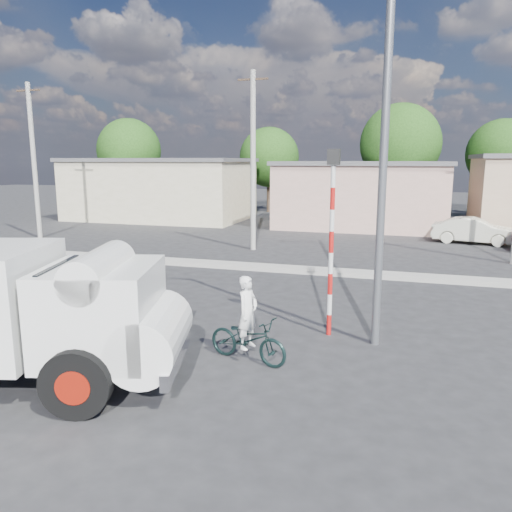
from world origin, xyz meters
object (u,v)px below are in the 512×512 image
(bicycle, at_px, (248,339))
(cyclist, at_px, (248,326))
(traffic_pole, at_px, (332,227))
(car_cream, at_px, (474,231))
(streetlight, at_px, (377,119))
(truck, at_px, (7,311))

(bicycle, bearing_deg, cyclist, -74.57)
(cyclist, relative_size, traffic_pole, 0.35)
(bicycle, bearing_deg, car_cream, -4.02)
(cyclist, distance_m, streetlight, 5.12)
(cyclist, bearing_deg, truck, 137.48)
(truck, distance_m, streetlight, 8.17)
(cyclist, distance_m, traffic_pole, 3.10)
(traffic_pole, bearing_deg, streetlight, -17.73)
(car_cream, bearing_deg, cyclist, 169.76)
(traffic_pole, bearing_deg, car_cream, 72.60)
(bicycle, height_order, streetlight, streetlight)
(cyclist, bearing_deg, bicycle, 105.43)
(truck, relative_size, car_cream, 1.69)
(car_cream, bearing_deg, bicycle, 169.76)
(truck, height_order, traffic_pole, traffic_pole)
(cyclist, xyz_separation_m, traffic_pole, (1.35, 2.10, 1.84))
(cyclist, relative_size, car_cream, 0.38)
(truck, bearing_deg, car_cream, 47.38)
(car_cream, xyz_separation_m, traffic_pole, (-4.83, -15.40, 1.95))
(cyclist, bearing_deg, streetlight, -36.50)
(bicycle, height_order, cyclist, cyclist)
(truck, distance_m, traffic_pole, 6.91)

